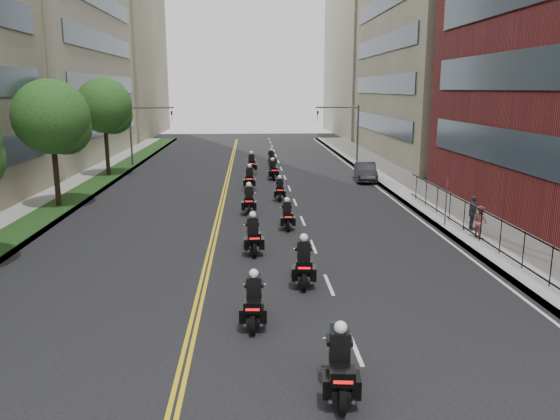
% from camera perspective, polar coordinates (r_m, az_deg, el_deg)
% --- Properties ---
extents(sidewalk_right, '(4.00, 90.00, 0.15)m').
position_cam_1_polar(sidewalk_right, '(36.54, 15.47, 1.05)').
color(sidewalk_right, gray).
rests_on(sidewalk_right, ground).
extents(sidewalk_left, '(4.00, 90.00, 0.15)m').
position_cam_1_polar(sidewalk_left, '(36.75, -22.76, 0.59)').
color(sidewalk_left, gray).
rests_on(sidewalk_left, ground).
extents(grass_strip, '(2.00, 90.00, 0.04)m').
position_cam_1_polar(grass_strip, '(36.47, -21.59, 0.75)').
color(grass_strip, '#1B3B15').
rests_on(grass_strip, sidewalk_left).
extents(building_right_tan, '(15.11, 28.00, 30.00)m').
position_cam_1_polar(building_right_tan, '(61.23, 18.07, 19.41)').
color(building_right_tan, '#756D55').
rests_on(building_right_tan, ground).
extents(building_right_far, '(15.00, 28.00, 26.00)m').
position_cam_1_polar(building_right_far, '(89.65, 10.87, 16.12)').
color(building_right_far, gray).
rests_on(building_right_far, ground).
extents(building_left_far, '(16.00, 28.00, 26.00)m').
position_cam_1_polar(building_left_far, '(89.92, -18.31, 15.72)').
color(building_left_far, '#756D55').
rests_on(building_left_far, ground).
extents(iron_fence, '(0.05, 28.00, 1.50)m').
position_cam_1_polar(iron_fence, '(24.27, 23.03, -3.19)').
color(iron_fence, black).
rests_on(iron_fence, sidewalk_right).
extents(street_trees, '(4.40, 38.40, 7.98)m').
position_cam_1_polar(street_trees, '(29.83, -25.87, 7.59)').
color(street_trees, '#2F2015').
rests_on(street_trees, ground).
extents(traffic_signal_right, '(4.09, 0.20, 5.60)m').
position_cam_1_polar(traffic_signal_right, '(51.84, 7.09, 8.73)').
color(traffic_signal_right, '#3F3F44').
rests_on(traffic_signal_right, ground).
extents(traffic_signal_left, '(4.09, 0.20, 5.60)m').
position_cam_1_polar(traffic_signal_left, '(51.96, -14.33, 8.44)').
color(traffic_signal_left, '#3F3F44').
rests_on(traffic_signal_left, ground).
extents(motorcycle_1, '(0.68, 2.44, 1.80)m').
position_cam_1_polar(motorcycle_1, '(13.33, 6.29, -16.01)').
color(motorcycle_1, black).
rests_on(motorcycle_1, ground).
extents(motorcycle_2, '(0.56, 2.33, 1.72)m').
position_cam_1_polar(motorcycle_2, '(16.91, -2.75, -9.67)').
color(motorcycle_2, black).
rests_on(motorcycle_2, ground).
extents(motorcycle_3, '(0.67, 2.53, 1.87)m').
position_cam_1_polar(motorcycle_3, '(20.26, 2.50, -5.67)').
color(motorcycle_3, black).
rests_on(motorcycle_3, ground).
extents(motorcycle_4, '(0.61, 2.48, 1.83)m').
position_cam_1_polar(motorcycle_4, '(24.01, -2.83, -2.79)').
color(motorcycle_4, black).
rests_on(motorcycle_4, ground).
extents(motorcycle_5, '(0.50, 2.19, 1.62)m').
position_cam_1_polar(motorcycle_5, '(28.13, 0.76, -0.66)').
color(motorcycle_5, black).
rests_on(motorcycle_5, ground).
extents(motorcycle_6, '(0.56, 2.45, 1.81)m').
position_cam_1_polar(motorcycle_6, '(31.64, -3.25, 0.94)').
color(motorcycle_6, black).
rests_on(motorcycle_6, ground).
extents(motorcycle_7, '(0.51, 2.18, 1.61)m').
position_cam_1_polar(motorcycle_7, '(35.43, -0.03, 2.09)').
color(motorcycle_7, black).
rests_on(motorcycle_7, ground).
extents(motorcycle_8, '(0.57, 2.46, 1.82)m').
position_cam_1_polar(motorcycle_8, '(39.28, -3.19, 3.22)').
color(motorcycle_8, black).
rests_on(motorcycle_8, ground).
extents(motorcycle_9, '(0.63, 2.37, 1.75)m').
position_cam_1_polar(motorcycle_9, '(43.49, -0.77, 4.11)').
color(motorcycle_9, black).
rests_on(motorcycle_9, ground).
extents(motorcycle_10, '(0.59, 2.55, 1.88)m').
position_cam_1_polar(motorcycle_10, '(46.92, -2.99, 4.78)').
color(motorcycle_10, black).
rests_on(motorcycle_10, ground).
extents(motorcycle_11, '(0.65, 2.23, 1.65)m').
position_cam_1_polar(motorcycle_11, '(51.33, -0.90, 5.36)').
color(motorcycle_11, black).
rests_on(motorcycle_11, ground).
extents(parked_sedan, '(1.99, 4.48, 1.43)m').
position_cam_1_polar(parked_sedan, '(43.30, 8.93, 3.96)').
color(parked_sedan, black).
rests_on(parked_sedan, ground).
extents(pedestrian_b, '(0.73, 0.86, 1.54)m').
position_cam_1_polar(pedestrian_b, '(27.48, 20.18, -1.16)').
color(pedestrian_b, '#935051').
rests_on(pedestrian_b, sidewalk_right).
extents(pedestrian_c, '(0.50, 1.05, 1.74)m').
position_cam_1_polar(pedestrian_c, '(28.80, 19.53, -0.30)').
color(pedestrian_c, '#3A3B41').
rests_on(pedestrian_c, sidewalk_right).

